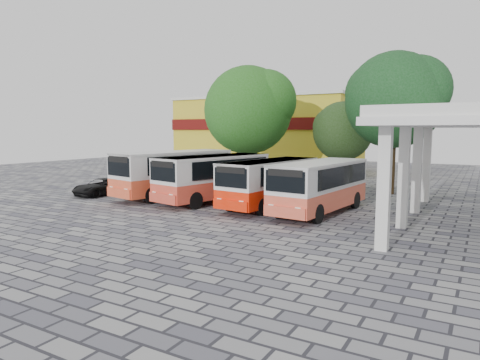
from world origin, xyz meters
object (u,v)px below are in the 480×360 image
Objects in this scene: bus_centre_right at (270,180)px; bus_far_left at (174,171)px; bus_centre_left at (214,175)px; bus_far_right at (320,184)px; parked_car at (102,187)px.

bus_far_left is at bearing -175.99° from bus_centre_right.
bus_centre_left is 1.06× the size of bus_far_right.
bus_far_right is 15.68m from parked_car.
bus_centre_left is 3.96m from bus_centre_right.
bus_far_left reaches higher than bus_centre_left.
bus_far_left reaches higher than parked_car.
bus_far_left reaches higher than bus_centre_right.
bus_centre_left is 2.04× the size of parked_car.
bus_far_left is 2.16× the size of parked_car.
parked_car is at bearing -169.72° from bus_far_right.
parked_car is (-12.37, -1.64, -1.03)m from bus_centre_right.
bus_centre_left is 8.64m from parked_car.
bus_far_left reaches higher than bus_far_right.
parked_car is at bearing -166.28° from bus_centre_right.
bus_centre_left is at bearing -173.20° from bus_centre_right.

